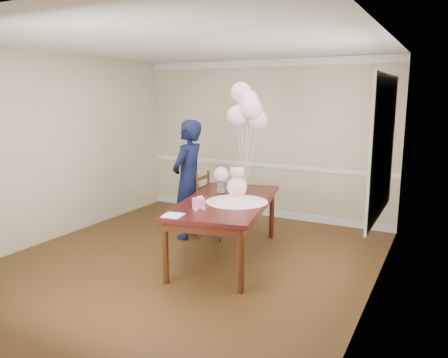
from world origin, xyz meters
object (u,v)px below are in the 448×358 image
birthday_cake (199,203)px  woman (188,179)px  dining_chair_seat (215,210)px  dining_table_top (226,202)px

birthday_cake → woman: 1.28m
birthday_cake → woman: woman is taller
dining_chair_seat → woman: size_ratio=0.24×
dining_table_top → dining_chair_seat: dining_table_top is taller
birthday_cake → dining_chair_seat: (-0.42, 1.16, -0.41)m
birthday_cake → woman: bearing=127.6°
dining_table_top → dining_chair_seat: (-0.53, 0.66, -0.33)m
woman → dining_chair_seat: bearing=111.4°
birthday_cake → dining_chair_seat: birthday_cake is taller
dining_table_top → birthday_cake: 0.52m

